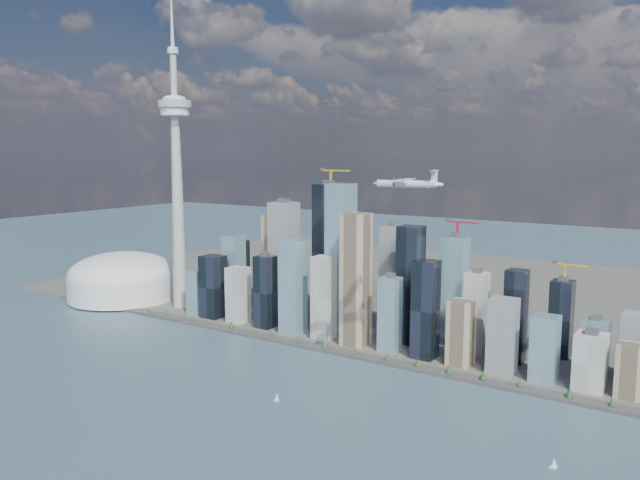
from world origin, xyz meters
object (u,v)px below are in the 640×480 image
Objects in this scene: dome_stadium at (123,279)px; sailboat_west at (277,398)px; airplane at (407,183)px; sailboat_east at (553,465)px; needle_tower at (177,175)px.

dome_stadium is 581.48m from sailboat_west.
sailboat_west is (-106.88, -100.76, -238.02)m from airplane.
sailboat_west is 293.83m from sailboat_east.
dome_stadium is (-140.00, -10.00, -196.40)m from needle_tower.
sailboat_east is at bearing -14.62° from dome_stadium.
airplane is 7.73× the size of sailboat_east.
needle_tower is 53.51× the size of sailboat_west.
needle_tower is 2.75× the size of dome_stadium.
needle_tower reaches higher than sailboat_west.
dome_stadium reaches higher than sailboat_east.
needle_tower is at bearing 153.23° from airplane.
sailboat_east is (293.50, 13.96, -0.00)m from sailboat_west.
needle_tower is at bearing 155.09° from sailboat_east.
sailboat_east is (686.54, -225.56, -232.54)m from needle_tower.
dome_stadium is 683.25m from airplane.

